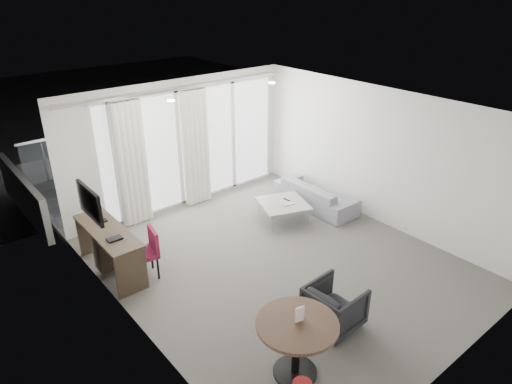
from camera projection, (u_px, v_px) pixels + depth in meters
floor at (279, 263)px, 7.64m from camera, size 5.00×6.00×0.00m
ceiling at (283, 111)px, 6.53m from camera, size 5.00×6.00×0.00m
wall_left at (131, 248)px, 5.64m from camera, size 0.00×6.00×2.60m
wall_right at (379, 157)px, 8.52m from camera, size 0.00×6.00×2.60m
wall_front at (465, 283)px, 4.99m from camera, size 5.00×0.00×2.60m
window_panel at (194, 146)px, 9.38m from camera, size 4.00×0.02×2.38m
window_frame at (194, 146)px, 9.37m from camera, size 4.10×0.06×2.44m
curtain_left at (132, 165)px, 8.43m from camera, size 0.60×0.20×2.38m
curtain_right at (196, 148)px, 9.24m from camera, size 0.60×0.20×2.38m
curtain_track at (181, 88)px, 8.56m from camera, size 4.80×0.04×0.04m
downlight_a at (171, 101)px, 7.13m from camera, size 0.12×0.12×0.02m
downlight_b at (272, 83)px, 8.34m from camera, size 0.12×0.12×0.02m
desk at (110, 251)px, 7.28m from camera, size 0.51×1.62×0.76m
tv at (90, 203)px, 6.66m from camera, size 0.05×0.80×0.50m
desk_chair at (143, 254)px, 7.13m from camera, size 0.52×0.49×0.82m
round_table at (296, 348)px, 5.35m from camera, size 1.18×1.18×0.77m
menu_card at (299, 325)px, 5.24m from camera, size 0.11×0.04×0.20m
tub_armchair at (334, 306)px, 6.15m from camera, size 0.72×0.70×0.63m
coffee_table at (283, 212)px, 8.89m from camera, size 1.11×1.11×0.39m
remote at (287, 202)px, 8.91m from camera, size 0.06×0.15×0.02m
magazine at (287, 204)px, 8.83m from camera, size 0.29×0.33×0.02m
sofa at (316, 194)px, 9.44m from camera, size 0.72×1.84×0.54m
terrace_slab at (163, 179)px, 10.98m from camera, size 5.60×3.00×0.12m
rattan_chair_a at (182, 152)px, 11.30m from camera, size 0.71×0.71×0.84m
rattan_chair_b at (203, 149)px, 11.45m from camera, size 0.74×0.74×0.86m
rattan_table at (228, 159)px, 11.37m from camera, size 0.52×0.52×0.49m
balustrade at (133, 142)px, 11.75m from camera, size 5.50×0.06×1.05m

